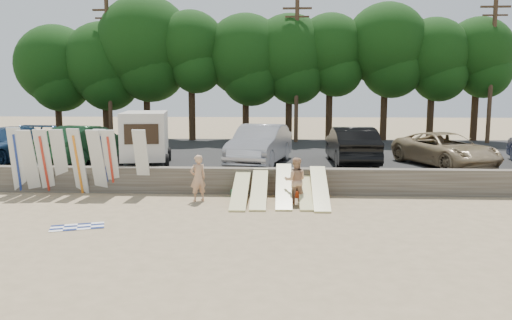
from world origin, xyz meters
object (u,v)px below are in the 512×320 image
Objects in this scene: car_3 at (351,146)px; cooler at (237,194)px; box_trailer at (145,135)px; car_4 at (445,149)px; car_2 at (260,145)px; beachgoer_a at (198,178)px; car_1 at (87,144)px; beachgoer_b at (295,180)px; car_0 at (5,145)px.

cooler is at bearing 39.47° from car_3.
car_3 is 6.41m from cooler.
box_trailer is 13.10m from car_4.
car_2 reaches higher than beachgoer_a.
car_1 is at bearing -170.05° from car_2.
car_1 is 10.62m from beachgoer_b.
beachgoer_a reaches higher than beachgoer_b.
car_0 is at bearing 158.48° from car_4.
box_trailer reaches higher than beachgoer_b.
beachgoer_a is at bearing -137.22° from cooler.
car_3 is at bearing 14.71° from car_2.
car_3 is 4.01m from car_4.
beachgoer_a is (-6.09, -4.66, -0.70)m from car_3.
car_1 is 11.99m from car_3.
car_0 is at bearing -1.55° from car_3.
car_3 is at bearing 155.12° from car_4.
cooler is at bearing -49.78° from box_trailer.
car_2 is 4.93m from beachgoer_b.
car_2 reaches higher than car_1.
box_trailer reaches higher than beachgoer_a.
cooler is at bearing -177.03° from car_4.
beachgoer_a is (3.01, -4.12, -1.16)m from box_trailer.
cooler is (1.36, 0.55, -0.68)m from beachgoer_a.
car_2 is 4.21m from cooler.
box_trailer is at bearing -33.86° from beachgoer_b.
car_3 is (4.05, 0.20, -0.04)m from car_2.
box_trailer is 0.72× the size of car_0.
box_trailer is at bearing 161.39° from cooler.
cooler is at bearing -12.94° from car_0.
car_2 is at bearing -166.89° from car_1.
cooler is (-8.72, -3.80, -1.26)m from car_4.
car_0 is at bearing -20.55° from beachgoer_b.
car_0 is 3.23× the size of beachgoer_a.
car_3 is (9.09, 0.54, -0.47)m from box_trailer.
car_2 is at bearing 158.70° from car_4.
car_1 is 7.60m from beachgoer_a.
beachgoer_b reaches higher than cooler.
car_2 is 8.04m from car_4.
car_0 is 10.79m from beachgoer_a.
car_3 is at bearing -7.16° from box_trailer.
car_1 is at bearing 158.09° from car_4.
beachgoer_b is 4.28× the size of cooler.
cooler is (4.37, -3.56, -1.84)m from box_trailer.
car_0 is (-6.70, 0.56, -0.52)m from box_trailer.
cooler is at bearing -87.99° from car_2.
box_trailer reaches higher than car_4.
car_0 reaches higher than beachgoer_b.
car_1 reaches higher than beachgoer_a.
car_4 is at bearing 170.80° from beachgoer_a.
car_0 is at bearing -179.83° from cooler.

